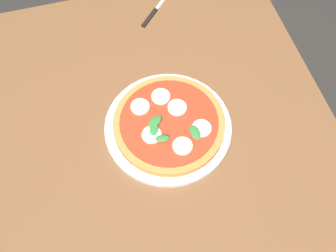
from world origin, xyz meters
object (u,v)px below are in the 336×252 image
Objects in this scene: dining_table at (162,191)px; knife at (155,11)px; pizza at (169,123)px; serving_tray at (168,127)px.

knife is at bearing -12.76° from dining_table.
serving_tray is at bearing 75.15° from pizza.
pizza is (-0.00, -0.00, 0.02)m from serving_tray.
knife is at bearing -9.75° from serving_tray.
pizza is 0.38m from knife.
pizza is (0.11, -0.05, 0.14)m from dining_table.
pizza is at bearing 170.60° from knife.
dining_table is 8.58× the size of knife.
pizza is at bearing -23.36° from dining_table.
dining_table is 0.18m from pizza.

